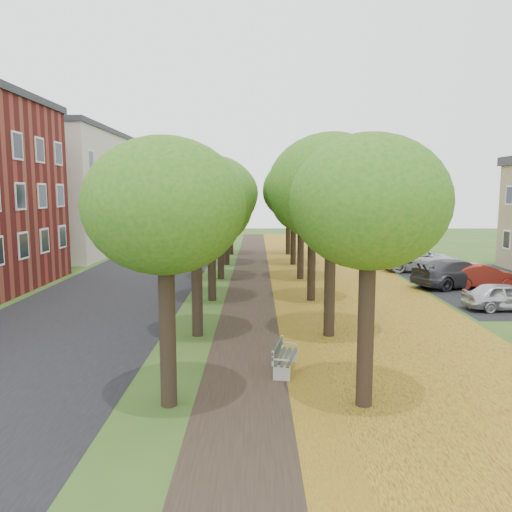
{
  "coord_description": "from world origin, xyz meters",
  "views": [
    {
      "loc": [
        -0.04,
        -11.73,
        5.22
      ],
      "look_at": [
        -0.07,
        9.39,
        2.5
      ],
      "focal_mm": 35.0,
      "sensor_mm": 36.0,
      "label": 1
    }
  ],
  "objects_px": {
    "car_red": "(481,276)",
    "car_white": "(423,260)",
    "car_silver": "(505,296)",
    "bench": "(284,357)",
    "car_grey": "(457,273)"
  },
  "relations": [
    {
      "from": "car_red",
      "to": "car_grey",
      "type": "bearing_deg",
      "value": 76.15
    },
    {
      "from": "bench",
      "to": "car_grey",
      "type": "bearing_deg",
      "value": -25.83
    },
    {
      "from": "bench",
      "to": "car_grey",
      "type": "relative_size",
      "value": 0.34
    },
    {
      "from": "car_red",
      "to": "car_white",
      "type": "distance_m",
      "value": 6.02
    },
    {
      "from": "car_white",
      "to": "car_grey",
      "type": "bearing_deg",
      "value": -179.15
    },
    {
      "from": "car_silver",
      "to": "bench",
      "type": "bearing_deg",
      "value": 124.21
    },
    {
      "from": "bench",
      "to": "car_silver",
      "type": "height_order",
      "value": "car_silver"
    },
    {
      "from": "car_silver",
      "to": "car_white",
      "type": "xyz_separation_m",
      "value": [
        0.0,
        11.1,
        0.13
      ]
    },
    {
      "from": "car_red",
      "to": "car_white",
      "type": "xyz_separation_m",
      "value": [
        -1.26,
        5.89,
        0.09
      ]
    },
    {
      "from": "bench",
      "to": "car_red",
      "type": "relative_size",
      "value": 0.45
    },
    {
      "from": "car_red",
      "to": "bench",
      "type": "bearing_deg",
      "value": 133.17
    },
    {
      "from": "car_grey",
      "to": "car_white",
      "type": "distance_m",
      "value": 5.69
    },
    {
      "from": "car_red",
      "to": "car_white",
      "type": "height_order",
      "value": "car_white"
    },
    {
      "from": "car_silver",
      "to": "car_red",
      "type": "xyz_separation_m",
      "value": [
        1.26,
        5.21,
        0.05
      ]
    },
    {
      "from": "car_silver",
      "to": "car_red",
      "type": "height_order",
      "value": "car_red"
    }
  ]
}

